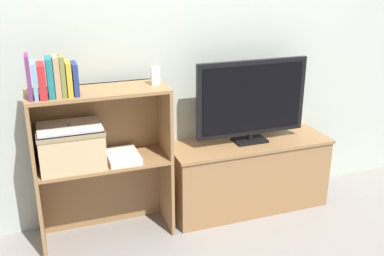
% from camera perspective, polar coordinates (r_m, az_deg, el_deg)
% --- Properties ---
extents(ground_plane, '(16.00, 16.00, 0.00)m').
position_cam_1_polar(ground_plane, '(2.98, 1.05, -12.85)').
color(ground_plane, gray).
extents(wall_back, '(10.00, 0.05, 2.40)m').
position_cam_1_polar(wall_back, '(2.91, -1.64, 11.74)').
color(wall_back, '#B2BCB2').
rests_on(wall_back, ground_plane).
extents(tv_stand, '(1.10, 0.38, 0.50)m').
position_cam_1_polar(tv_stand, '(3.16, 7.14, -5.85)').
color(tv_stand, olive).
rests_on(tv_stand, ground_plane).
extents(tv, '(0.77, 0.14, 0.56)m').
position_cam_1_polar(tv, '(2.96, 7.60, 3.62)').
color(tv, black).
rests_on(tv, tv_stand).
extents(bookshelf_lower_tier, '(0.80, 0.32, 0.52)m').
position_cam_1_polar(bookshelf_lower_tier, '(2.89, -11.16, -7.15)').
color(bookshelf_lower_tier, olive).
rests_on(bookshelf_lower_tier, ground_plane).
extents(bookshelf_upper_tier, '(0.80, 0.32, 0.44)m').
position_cam_1_polar(bookshelf_upper_tier, '(2.70, -11.82, 1.81)').
color(bookshelf_upper_tier, olive).
rests_on(bookshelf_upper_tier, bookshelf_lower_tier).
extents(book_plum, '(0.02, 0.14, 0.23)m').
position_cam_1_polar(book_plum, '(2.50, -20.06, 6.12)').
color(book_plum, '#6B2D66').
rests_on(book_plum, bookshelf_upper_tier).
extents(book_skyblue, '(0.02, 0.15, 0.19)m').
position_cam_1_polar(book_skyblue, '(2.50, -19.38, 5.74)').
color(book_skyblue, '#709ECC').
rests_on(book_skyblue, bookshelf_upper_tier).
extents(book_crimson, '(0.04, 0.15, 0.18)m').
position_cam_1_polar(book_crimson, '(2.50, -18.54, 5.72)').
color(book_crimson, '#B22328').
rests_on(book_crimson, bookshelf_upper_tier).
extents(book_teal, '(0.03, 0.14, 0.21)m').
position_cam_1_polar(book_teal, '(2.50, -17.61, 6.16)').
color(book_teal, '#1E7075').
rests_on(book_teal, bookshelf_upper_tier).
extents(book_tan, '(0.03, 0.13, 0.22)m').
position_cam_1_polar(book_tan, '(2.50, -16.82, 6.30)').
color(book_tan, tan).
rests_on(book_tan, bookshelf_upper_tier).
extents(book_olive, '(0.02, 0.13, 0.22)m').
position_cam_1_polar(book_olive, '(2.50, -16.15, 6.39)').
color(book_olive, olive).
rests_on(book_olive, bookshelf_upper_tier).
extents(book_mustard, '(0.03, 0.14, 0.19)m').
position_cam_1_polar(book_mustard, '(2.51, -15.41, 6.11)').
color(book_mustard, gold).
rests_on(book_mustard, bookshelf_upper_tier).
extents(book_navy, '(0.03, 0.13, 0.17)m').
position_cam_1_polar(book_navy, '(2.51, -14.64, 6.08)').
color(book_navy, navy).
rests_on(book_navy, bookshelf_upper_tier).
extents(baby_monitor, '(0.05, 0.04, 0.14)m').
position_cam_1_polar(baby_monitor, '(2.65, -4.70, 6.66)').
color(baby_monitor, white).
rests_on(baby_monitor, bookshelf_upper_tier).
extents(storage_basket_left, '(0.37, 0.28, 0.23)m').
position_cam_1_polar(storage_basket_left, '(2.67, -15.12, -2.18)').
color(storage_basket_left, tan).
rests_on(storage_basket_left, bookshelf_lower_tier).
extents(laptop, '(0.35, 0.24, 0.02)m').
position_cam_1_polar(laptop, '(2.63, -15.35, 0.18)').
color(laptop, white).
rests_on(laptop, storage_basket_left).
extents(magazine_stack, '(0.19, 0.26, 0.04)m').
position_cam_1_polar(magazine_stack, '(2.74, -8.78, -3.56)').
color(magazine_stack, silver).
rests_on(magazine_stack, bookshelf_lower_tier).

